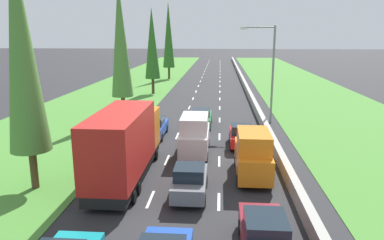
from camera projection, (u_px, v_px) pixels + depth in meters
The scene contains 18 objects.
ground_plane at pixel (210, 84), 62.20m from camera, with size 300.00×300.00×0.00m, color #28282B.
grass_verge_left at pixel (137, 83), 63.13m from camera, with size 14.00×140.00×0.04m, color #478433.
grass_verge_right at pixel (295, 84), 61.14m from camera, with size 14.00×140.00×0.04m, color #478433.
median_barrier at pixel (243, 81), 61.68m from camera, with size 0.44×120.00×0.85m, color #9E9B93.
lane_markings at pixel (210, 84), 62.20m from camera, with size 3.64×116.00×0.01m.
maroon_sedan_right_lane at pixel (265, 236), 13.80m from camera, with size 1.82×4.50×1.64m.
grey_hatchback_centre_lane at pixel (190, 181), 18.88m from camera, with size 1.74×3.90×1.72m.
orange_van_right_lane at pixel (253, 154), 21.30m from camera, with size 1.96×4.90×2.82m.
white_van_centre_lane at pixel (195, 135), 25.40m from camera, with size 1.96×4.90×2.82m.
red_hatchback_right_lane at pixel (241, 136), 27.29m from camera, with size 1.74×3.90×1.72m.
green_sedan_centre_lane at pixel (201, 118), 33.28m from camera, with size 1.82×4.50×1.64m.
red_box_truck_left_lane at pixel (125, 143), 20.80m from camera, with size 2.46×9.40×4.18m.
blue_sedan_left_lane at pixel (154, 127), 29.97m from camera, with size 1.82×4.50×1.64m.
poplar_tree_nearest at pixel (21, 45), 18.27m from camera, with size 2.13×2.13×13.32m.
poplar_tree_second at pixel (120, 40), 35.20m from camera, with size 2.13×2.13×13.31m.
poplar_tree_third at pixel (152, 44), 49.96m from camera, with size 2.10×2.10×11.82m.
poplar_tree_fourth at pixel (169, 35), 66.61m from camera, with size 2.15×2.15×13.93m.
street_light_mast at pixel (269, 68), 33.65m from camera, with size 3.20×0.28×9.00m.
Camera 1 is at (1.68, -2.01, 8.25)m, focal length 34.13 mm.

